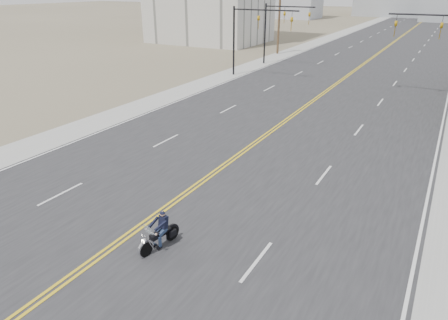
% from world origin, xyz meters
% --- Properties ---
extents(ground_plane, '(400.00, 400.00, 0.00)m').
position_xyz_m(ground_plane, '(0.00, 0.00, 0.00)').
color(ground_plane, '#776D56').
rests_on(ground_plane, ground).
extents(road, '(20.00, 200.00, 0.01)m').
position_xyz_m(road, '(0.00, 70.00, 0.01)').
color(road, '#303033').
rests_on(road, ground).
extents(sidewalk_left, '(3.00, 200.00, 0.01)m').
position_xyz_m(sidewalk_left, '(-11.50, 70.00, 0.01)').
color(sidewalk_left, '#A5A5A0').
rests_on(sidewalk_left, ground).
extents(traffic_mast_left, '(7.10, 0.26, 7.00)m').
position_xyz_m(traffic_mast_left, '(-8.98, 32.00, 4.94)').
color(traffic_mast_left, black).
rests_on(traffic_mast_left, ground).
extents(traffic_mast_far, '(6.10, 0.26, 7.00)m').
position_xyz_m(traffic_mast_far, '(-9.31, 40.00, 4.87)').
color(traffic_mast_far, black).
rests_on(traffic_mast_far, ground).
extents(utility_pole_left, '(2.20, 0.30, 10.50)m').
position_xyz_m(utility_pole_left, '(-12.50, 48.00, 5.48)').
color(utility_pole_left, brown).
rests_on(utility_pole_left, ground).
extents(motorcyclist, '(1.05, 1.91, 1.41)m').
position_xyz_m(motorcyclist, '(1.53, 3.01, 0.71)').
color(motorcyclist, black).
rests_on(motorcyclist, ground).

